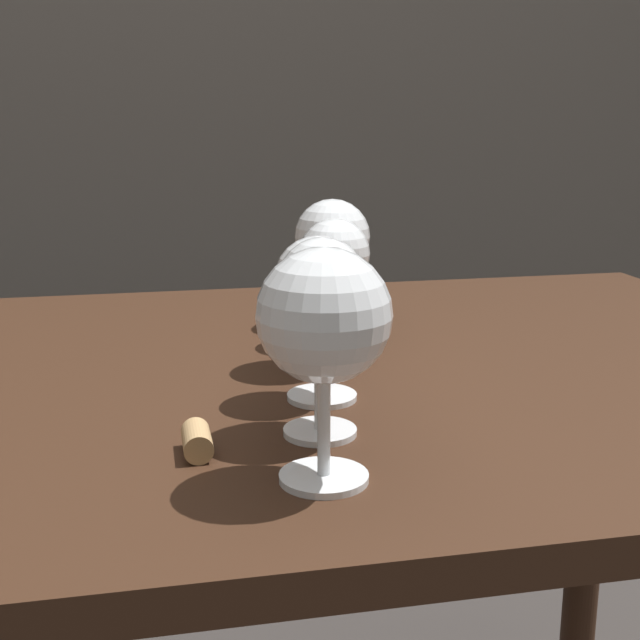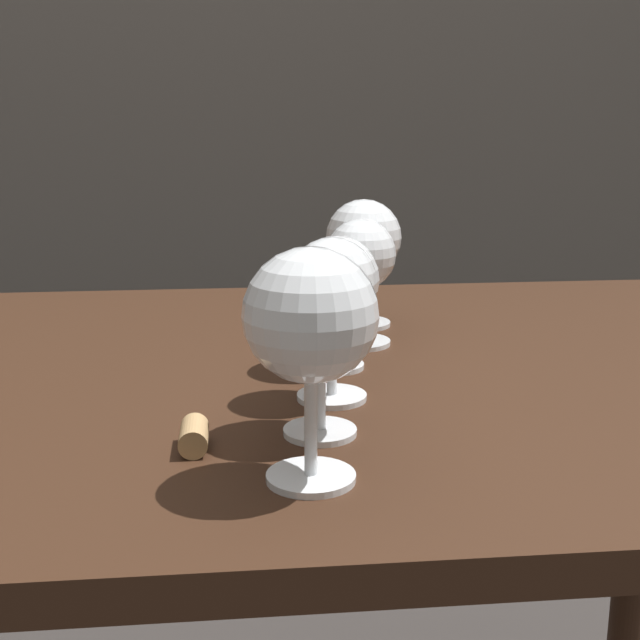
% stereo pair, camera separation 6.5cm
% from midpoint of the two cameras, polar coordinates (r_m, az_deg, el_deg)
% --- Properties ---
extents(dining_table, '(1.38, 0.78, 0.72)m').
position_cam_midpoint_polar(dining_table, '(0.88, -10.04, -8.99)').
color(dining_table, '#382114').
rests_on(dining_table, ground_plane).
extents(wine_glass_merlot, '(0.09, 0.09, 0.16)m').
position_cam_midpoint_polar(wine_glass_merlot, '(0.56, -3.05, -0.09)').
color(wine_glass_merlot, white).
rests_on(wine_glass_merlot, dining_table).
extents(wine_glass_pinot, '(0.09, 0.09, 0.14)m').
position_cam_midpoint_polar(wine_glass_pinot, '(0.65, -2.87, 0.25)').
color(wine_glass_pinot, white).
rests_on(wine_glass_pinot, dining_table).
extents(wine_glass_cabernet, '(0.08, 0.08, 0.14)m').
position_cam_midpoint_polar(wine_glass_cabernet, '(0.73, -2.41, 2.17)').
color(wine_glass_cabernet, white).
rests_on(wine_glass_cabernet, dining_table).
extents(wine_glass_port, '(0.08, 0.08, 0.13)m').
position_cam_midpoint_polar(wine_glass_port, '(0.83, -2.43, 2.51)').
color(wine_glass_port, white).
rests_on(wine_glass_port, dining_table).
extents(wine_glass_rose, '(0.08, 0.08, 0.14)m').
position_cam_midpoint_polar(wine_glass_rose, '(0.92, -1.06, 4.19)').
color(wine_glass_rose, white).
rests_on(wine_glass_rose, dining_table).
extents(wine_glass_white, '(0.09, 0.09, 0.15)m').
position_cam_midpoint_polar(wine_glass_white, '(1.00, -1.05, 5.47)').
color(wine_glass_white, white).
rests_on(wine_glass_white, dining_table).
extents(cork, '(0.02, 0.04, 0.02)m').
position_cam_midpoint_polar(cork, '(0.65, -11.11, -7.97)').
color(cork, tan).
rests_on(cork, dining_table).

